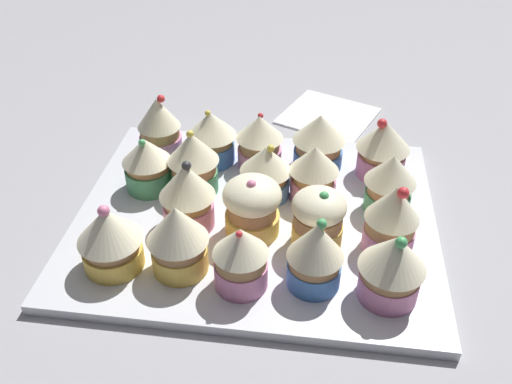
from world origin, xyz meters
The scene contains 22 objects.
ground_plane centered at (0.00, 0.00, -1.50)cm, with size 180.00×180.00×3.00cm, color #9E9EA3.
baking_tray centered at (0.00, 0.00, 0.60)cm, with size 33.43×40.41×1.20cm.
cupcake_0 centered at (-10.67, -14.07, 5.09)cm, with size 6.31×6.31×7.76cm.
cupcake_1 centered at (-3.93, -14.43, 5.31)cm, with size 5.59×5.59×8.36cm.
cupcake_2 centered at (2.82, -14.72, 5.02)cm, with size 5.81×5.81×7.20cm.
cupcake_3 centered at (9.80, -14.26, 5.11)cm, with size 6.50×6.50×7.78cm.
cupcake_4 centered at (-10.02, -6.97, 5.06)cm, with size 5.49×5.49×7.84cm.
cupcake_5 centered at (-4.06, -7.03, 4.65)cm, with size 5.66×5.66×7.01cm.
cupcake_6 centered at (3.90, -6.18, 4.83)cm, with size 5.77×5.77×6.96cm.
cupcake_7 centered at (10.52, -6.50, 5.00)cm, with size 6.58×6.58×7.30cm.
cupcake_8 centered at (-11.08, -0.17, 4.81)cm, with size 5.37×5.37×7.33cm.
cupcake_9 centered at (-3.10, -0.03, 4.72)cm, with size 6.28×6.28×7.15cm.
cupcake_10 centered at (3.56, -0.67, 4.71)cm, with size 6.04×6.04×6.99cm.
cupcake_11 centered at (9.78, 0.83, 4.83)cm, with size 5.87×5.87×7.27cm.
cupcake_12 centered at (-9.73, 6.38, 5.30)cm, with size 6.10×6.10×7.84cm.
cupcake_13 centered at (-2.87, 7.05, 5.35)cm, with size 6.07×6.07×8.26cm.
cupcake_14 centered at (3.48, 7.81, 5.28)cm, with size 6.04×6.04×8.10cm.
cupcake_15 centered at (9.97, 6.94, 4.88)cm, with size 6.27×6.27×7.22cm.
cupcake_16 centered at (-10.12, 13.19, 4.92)cm, with size 6.46×6.46×7.56cm.
cupcake_17 centered at (3.28, 13.38, 4.67)cm, with size 5.80×5.80×7.06cm.
cupcake_18 centered at (10.77, 13.92, 5.24)cm, with size 5.50×5.50×8.33cm.
napkin centered at (25.55, -7.61, 0.30)cm, with size 11.91×12.58×0.60cm, color white.
Camera 1 is at (-48.49, -6.39, 41.31)cm, focal length 38.85 mm.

